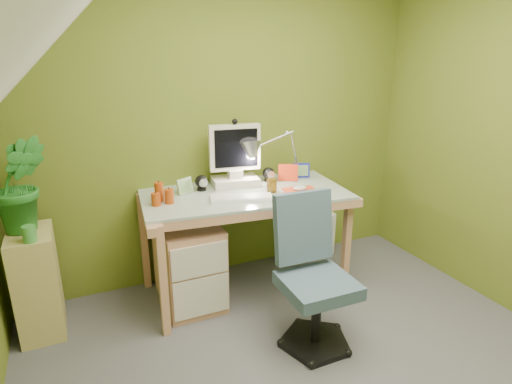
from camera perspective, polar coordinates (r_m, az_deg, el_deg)
name	(u,v)px	position (r m, az deg, el deg)	size (l,w,h in m)	color
wall_back	(224,126)	(3.32, -4.30, 8.75)	(3.20, 0.01, 2.40)	olive
slope_ceiling	(90,16)	(1.48, -21.29, 21.07)	(1.10, 3.20, 1.10)	white
desk	(245,241)	(3.23, -1.50, -6.56)	(1.46, 0.73, 0.78)	tan
monitor	(235,151)	(3.18, -2.86, 5.52)	(0.39, 0.22, 0.53)	silver
speaker_left	(202,183)	(3.13, -7.28, 1.23)	(0.10, 0.10, 0.11)	black
speaker_right	(268,175)	(3.31, 1.68, 2.34)	(0.09, 0.09, 0.11)	black
keyboard	(241,198)	(2.93, -1.95, -0.75)	(0.42, 0.13, 0.02)	white
mousepad	(300,190)	(3.13, 5.88, 0.25)	(0.23, 0.17, 0.01)	#D44321
mouse	(300,188)	(3.12, 5.89, 0.50)	(0.10, 0.07, 0.04)	silver
amber_tumbler	(272,186)	(3.07, 2.11, 0.87)	(0.07, 0.07, 0.09)	#885B13
candle_cluster	(161,194)	(2.91, -12.61, -0.20)	(0.17, 0.15, 0.13)	#A93E0E
photo_frame_red	(288,172)	(3.34, 4.29, 2.61)	(0.15, 0.02, 0.13)	red
photo_frame_blue	(301,170)	(3.45, 6.03, 2.91)	(0.13, 0.02, 0.12)	#161C99
photo_frame_green	(185,186)	(3.07, -9.48, 0.80)	(0.13, 0.02, 0.11)	#98B97F
desk_lamp	(288,143)	(3.36, 4.35, 6.48)	(0.53, 0.23, 0.56)	#BABABF
side_ledge	(37,283)	(3.11, -27.14, -10.72)	(0.26, 0.40, 0.69)	tan
potted_plant	(20,184)	(2.92, -28.92, 0.92)	(0.33, 0.26, 0.59)	#267326
green_cup	(29,234)	(2.81, -27.99, -4.96)	(0.08, 0.08, 0.10)	#40903C
task_chair	(318,285)	(2.63, 8.25, -12.13)	(0.47, 0.47, 0.85)	#3C5363
radiator	(312,235)	(3.85, 7.47, -5.67)	(0.39, 0.15, 0.39)	white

